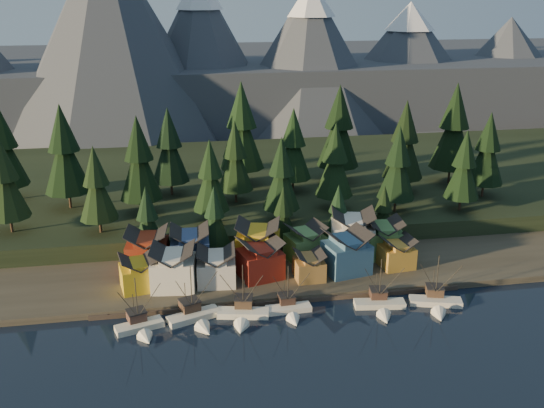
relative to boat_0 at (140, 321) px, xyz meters
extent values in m
plane|color=black|center=(29.32, -8.69, -2.42)|extent=(500.00, 500.00, 0.00)
cube|color=#322E24|center=(29.32, 31.31, -1.67)|extent=(400.00, 50.00, 1.50)
cube|color=black|center=(29.32, 81.31, 0.58)|extent=(420.00, 100.00, 6.00)
cube|color=#4C3E36|center=(29.32, 7.81, -1.92)|extent=(80.00, 4.00, 1.00)
cube|color=#464D5A|center=(29.32, 231.31, 12.58)|extent=(560.00, 160.00, 30.00)
cone|color=#464D5A|center=(-15.68, 171.31, 42.58)|extent=(100.00, 100.00, 90.00)
cone|color=#464D5A|center=(24.32, 189.31, 33.58)|extent=(80.00, 80.00, 72.00)
cone|color=#464D5A|center=(74.32, 177.31, 31.58)|extent=(84.00, 84.00, 68.00)
cone|color=#464D5A|center=(129.32, 193.31, 26.58)|extent=(92.00, 92.00, 58.00)
cone|color=white|center=(129.32, 193.31, 48.62)|extent=(25.76, 25.76, 13.92)
cone|color=#464D5A|center=(189.32, 201.31, 22.58)|extent=(88.00, 88.00, 50.00)
cube|color=beige|center=(-0.32, 1.01, -2.04)|extent=(9.89, 5.93, 1.73)
cone|color=beige|center=(1.23, -3.88, -2.04)|extent=(4.06, 4.03, 3.25)
cube|color=black|center=(-0.32, 1.01, -2.69)|extent=(10.13, 6.05, 0.38)
cube|color=#52352B|center=(-0.84, 2.64, -0.36)|extent=(4.29, 4.15, 1.95)
cube|color=black|center=(-0.84, 2.64, 0.72)|extent=(4.56, 4.42, 0.22)
cylinder|color=black|center=(-0.49, 1.55, 3.65)|extent=(0.19, 0.19, 9.75)
cylinder|color=black|center=(-1.43, 4.49, 1.16)|extent=(0.15, 0.15, 4.77)
cube|color=beige|center=(10.48, 3.01, -2.02)|extent=(11.33, 6.97, 1.84)
cone|color=beige|center=(12.53, -2.56, -2.02)|extent=(4.51, 4.65, 3.45)
cube|color=black|center=(10.48, 3.01, -2.71)|extent=(11.60, 7.12, 0.40)
cube|color=#432F24|center=(9.79, 4.86, -0.24)|extent=(4.64, 4.51, 2.07)
cube|color=black|center=(9.79, 4.86, 0.91)|extent=(4.94, 4.80, 0.23)
cylinder|color=black|center=(10.25, 3.63, 4.02)|extent=(0.21, 0.21, 10.34)
cylinder|color=black|center=(9.02, 6.96, 1.37)|extent=(0.16, 0.16, 5.05)
cube|color=white|center=(20.54, 2.61, -2.03)|extent=(11.02, 5.38, 1.78)
cone|color=white|center=(19.39, -3.07, -2.03)|extent=(4.00, 4.20, 3.35)
cube|color=black|center=(20.54, 2.61, -2.70)|extent=(11.28, 5.49, 0.39)
cube|color=#493627|center=(20.93, 4.50, -0.30)|extent=(4.16, 3.99, 2.01)
cube|color=black|center=(20.93, 4.50, 0.82)|extent=(4.43, 4.25, 0.22)
cylinder|color=black|center=(20.67, 3.24, 3.83)|extent=(0.20, 0.20, 10.04)
cylinder|color=black|center=(21.36, 6.64, 1.26)|extent=(0.16, 0.16, 4.91)
cube|color=white|center=(30.13, 2.96, -2.07)|extent=(9.58, 3.45, 1.60)
cone|color=white|center=(30.39, -2.21, -2.07)|extent=(3.15, 3.37, 3.00)
cube|color=black|center=(30.13, 2.96, -2.67)|extent=(9.81, 3.52, 0.35)
cube|color=#422B23|center=(30.05, 4.69, -0.52)|extent=(3.34, 3.15, 1.80)
cube|color=black|center=(30.05, 4.69, 0.48)|extent=(3.55, 3.36, 0.20)
cylinder|color=black|center=(30.11, 3.54, 3.18)|extent=(0.18, 0.18, 8.99)
cylinder|color=black|center=(29.95, 6.64, 0.88)|extent=(0.14, 0.14, 4.40)
cube|color=beige|center=(49.55, 1.65, -2.05)|extent=(11.00, 4.57, 1.70)
cone|color=beige|center=(48.77, -4.16, -2.05)|extent=(3.64, 4.04, 3.18)
cube|color=black|center=(49.55, 1.65, -2.68)|extent=(11.27, 4.66, 0.37)
cube|color=#412B23|center=(49.82, 3.58, -0.41)|extent=(3.78, 3.60, 1.91)
cube|color=black|center=(49.82, 3.58, 0.65)|extent=(4.02, 3.84, 0.21)
cylinder|color=black|center=(49.64, 2.29, 3.52)|extent=(0.19, 0.19, 9.54)
cylinder|color=black|center=(50.11, 5.78, 1.08)|extent=(0.15, 0.15, 4.66)
cube|color=silver|center=(61.64, 0.59, -2.04)|extent=(11.40, 6.05, 1.75)
cone|color=silver|center=(60.05, -5.18, -2.04)|extent=(4.15, 4.46, 3.28)
cube|color=black|center=(61.64, 0.59, -2.69)|extent=(11.67, 6.18, 0.38)
cube|color=#483426|center=(62.17, 2.52, -0.34)|extent=(4.24, 4.08, 1.97)
cube|color=black|center=(62.17, 2.52, 0.75)|extent=(4.51, 4.35, 0.22)
cylinder|color=black|center=(61.81, 1.24, 3.70)|extent=(0.20, 0.20, 9.83)
cylinder|color=black|center=(62.77, 4.70, 1.18)|extent=(0.15, 0.15, 4.80)
cube|color=gold|center=(-0.53, 15.65, 1.77)|extent=(8.97, 8.19, 5.38)
cube|color=gold|center=(-0.53, 15.65, 5.00)|extent=(5.48, 7.40, 1.10)
cube|color=beige|center=(6.87, 14.98, 2.45)|extent=(10.26, 9.35, 6.74)
cube|color=beige|center=(6.87, 14.98, 6.46)|extent=(6.07, 8.69, 1.31)
cube|color=beige|center=(16.25, 15.63, 1.88)|extent=(9.02, 8.51, 5.60)
cube|color=beige|center=(16.25, 15.63, 5.25)|extent=(5.24, 8.04, 1.18)
cube|color=maroon|center=(26.31, 16.89, 2.25)|extent=(10.70, 9.95, 6.34)
cube|color=maroon|center=(26.31, 16.89, 6.04)|extent=(6.75, 8.77, 1.26)
cube|color=olive|center=(37.09, 14.18, 1.36)|extent=(6.58, 6.58, 4.55)
cube|color=olive|center=(37.09, 14.18, 4.07)|extent=(3.71, 6.36, 0.90)
cube|color=#33597A|center=(46.32, 16.16, 2.62)|extent=(11.12, 9.96, 7.09)
cube|color=#33597A|center=(46.32, 16.16, 6.83)|extent=(6.86, 8.88, 1.35)
cube|color=#B7842F|center=(58.75, 16.78, 1.61)|extent=(8.06, 7.25, 5.07)
cube|color=#B7842F|center=(58.75, 16.78, 4.65)|extent=(4.75, 6.74, 1.04)
cube|color=maroon|center=(1.13, 24.56, 2.69)|extent=(10.05, 9.13, 7.22)
cube|color=maroon|center=(1.13, 24.56, 6.94)|extent=(5.88, 8.55, 1.31)
cube|color=navy|center=(10.92, 24.68, 2.68)|extent=(9.21, 8.68, 7.20)
cube|color=navy|center=(10.92, 24.68, 6.89)|extent=(5.22, 8.35, 1.25)
cube|color=gold|center=(26.81, 23.85, 2.84)|extent=(11.71, 10.60, 7.52)
cube|color=gold|center=(26.81, 23.85, 7.29)|extent=(7.29, 9.39, 1.41)
cube|color=#548648|center=(38.53, 24.65, 2.13)|extent=(10.19, 9.11, 6.11)
cube|color=#548648|center=(38.53, 24.65, 5.78)|extent=(6.39, 7.97, 1.22)
cube|color=silver|center=(50.62, 25.92, 3.06)|extent=(11.94, 11.08, 7.95)
cube|color=silver|center=(50.62, 25.92, 7.74)|extent=(7.41, 9.91, 1.44)
cube|color=#497A42|center=(57.78, 23.43, 2.52)|extent=(9.10, 8.62, 6.87)
cube|color=#497A42|center=(57.78, 23.43, 6.53)|extent=(5.30, 8.14, 1.19)
cylinder|color=#332319|center=(-32.68, 43.31, 5.72)|extent=(0.70, 0.70, 4.28)
cone|color=black|center=(-32.68, 43.31, 15.00)|extent=(10.47, 10.47, 14.75)
cone|color=black|center=(-32.68, 43.31, 22.61)|extent=(7.14, 7.14, 10.70)
cylinder|color=#332319|center=(-20.68, 59.31, 6.15)|extent=(0.70, 0.70, 5.13)
cone|color=black|center=(-20.68, 59.31, 17.26)|extent=(12.54, 12.54, 17.67)
cone|color=black|center=(-20.68, 59.31, 26.38)|extent=(8.55, 8.55, 12.82)
cylinder|color=#332319|center=(-10.68, 39.31, 5.54)|extent=(0.70, 0.70, 3.91)
cone|color=black|center=(-10.68, 39.31, 14.02)|extent=(9.57, 9.57, 13.48)
cone|color=black|center=(-10.68, 39.31, 20.98)|extent=(6.52, 6.52, 9.78)
cylinder|color=#332319|center=(-0.68, 51.31, 5.95)|extent=(0.70, 0.70, 4.75)
cone|color=black|center=(-0.68, 51.31, 16.24)|extent=(11.60, 11.60, 16.35)
cone|color=black|center=(-0.68, 51.31, 24.67)|extent=(7.91, 7.91, 11.86)
cylinder|color=#332319|center=(7.32, 66.31, 5.87)|extent=(0.70, 0.70, 4.58)
cone|color=black|center=(7.32, 66.31, 15.80)|extent=(11.20, 11.20, 15.78)
cone|color=black|center=(7.32, 66.31, 23.94)|extent=(7.64, 7.64, 11.45)
cylinder|color=#332319|center=(17.32, 41.31, 5.54)|extent=(0.70, 0.70, 3.92)
cone|color=black|center=(17.32, 41.31, 14.05)|extent=(9.59, 9.59, 13.52)
cone|color=black|center=(17.32, 41.31, 21.02)|extent=(6.54, 6.54, 9.81)
cylinder|color=#332319|center=(25.32, 56.31, 5.66)|extent=(0.70, 0.70, 4.16)
cone|color=black|center=(25.32, 56.31, 14.69)|extent=(10.18, 10.18, 14.34)
cone|color=black|center=(25.32, 56.31, 22.09)|extent=(6.94, 6.94, 10.41)
cylinder|color=#332319|center=(35.32, 39.31, 5.57)|extent=(0.70, 0.70, 3.98)
cone|color=black|center=(35.32, 39.31, 14.20)|extent=(9.73, 9.73, 13.71)
cone|color=black|center=(35.32, 39.31, 21.28)|extent=(6.64, 6.64, 9.95)
cylinder|color=#332319|center=(43.32, 63.31, 5.81)|extent=(0.70, 0.70, 4.46)
cone|color=black|center=(43.32, 63.31, 15.47)|extent=(10.89, 10.89, 15.35)
cone|color=black|center=(43.32, 63.31, 23.39)|extent=(7.43, 7.43, 11.14)
cylinder|color=#332319|center=(51.32, 46.31, 5.72)|extent=(0.70, 0.70, 4.27)
cone|color=black|center=(51.32, 46.31, 14.97)|extent=(10.44, 10.44, 14.71)
cone|color=black|center=(51.32, 46.31, 22.56)|extent=(7.12, 7.12, 10.68)
cylinder|color=#332319|center=(59.32, 71.31, 6.26)|extent=(0.70, 0.70, 5.36)
cone|color=black|center=(59.32, 71.31, 17.88)|extent=(13.10, 13.10, 18.46)
cone|color=black|center=(59.32, 71.31, 27.41)|extent=(8.93, 8.93, 13.40)
cylinder|color=#332319|center=(67.32, 41.31, 5.68)|extent=(0.70, 0.70, 4.20)
cone|color=black|center=(67.32, 41.31, 14.78)|extent=(10.27, 10.27, 14.47)
cone|color=black|center=(67.32, 41.31, 22.25)|extent=(7.00, 7.00, 10.50)
cylinder|color=#332319|center=(75.32, 57.31, 6.01)|extent=(0.70, 0.70, 4.86)
cone|color=black|center=(75.32, 57.31, 16.53)|extent=(11.87, 11.87, 16.73)
cone|color=black|center=(75.32, 57.31, 25.16)|extent=(8.09, 8.09, 12.14)
cylinder|color=#332319|center=(85.32, 39.31, 5.56)|extent=(0.70, 0.70, 3.96)
cone|color=black|center=(85.32, 39.31, 14.14)|extent=(9.68, 9.68, 13.64)
cone|color=black|center=(85.32, 39.31, 21.19)|extent=(6.60, 6.60, 9.90)
cylinder|color=#332319|center=(93.32, 63.31, 6.34)|extent=(0.70, 0.70, 5.51)
cone|color=black|center=(93.32, 63.31, 18.28)|extent=(13.47, 13.47, 18.98)
cone|color=black|center=(93.32, 63.31, 28.07)|extent=(9.18, 9.18, 13.78)
cylinder|color=#332319|center=(29.32, 73.31, 6.39)|extent=(0.70, 0.70, 5.62)
cone|color=black|center=(29.32, 73.31, 18.57)|extent=(13.74, 13.74, 19.37)
cone|color=black|center=(29.32, 73.31, 28.57)|extent=(9.37, 9.37, 14.06)
cylinder|color=#332319|center=(-38.68, 69.31, 6.02)|extent=(0.70, 0.70, 4.89)
cone|color=black|center=(-38.68, 69.31, 16.61)|extent=(11.94, 11.94, 16.83)
cone|color=black|center=(-38.68, 69.31, 25.30)|extent=(8.14, 8.14, 12.21)
cylinder|color=#332319|center=(97.32, 49.31, 5.78)|extent=(0.70, 0.70, 4.41)
cone|color=black|center=(97.32, 49.31, 15.33)|extent=(10.77, 10.77, 15.17)
cone|color=black|center=(97.32, 49.31, 23.16)|extent=(7.34, 7.34, 11.01)
cylinder|color=#332319|center=(1.32, 31.31, 0.71)|extent=(0.70, 0.70, 3.25)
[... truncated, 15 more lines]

